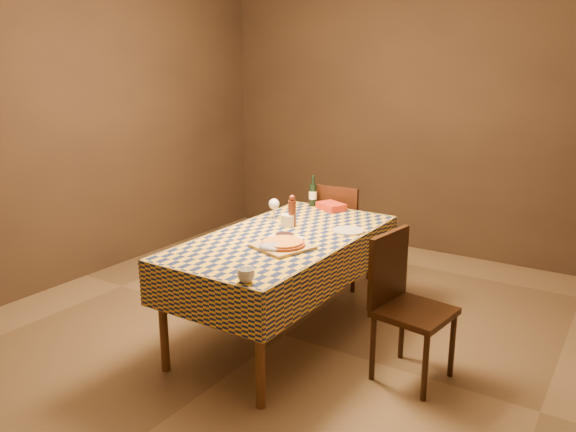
# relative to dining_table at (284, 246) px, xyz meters

# --- Properties ---
(room) EXTENTS (5.00, 5.10, 2.70)m
(room) POSITION_rel_dining_table_xyz_m (0.00, 0.00, 0.66)
(room) COLOR brown
(room) RESTS_ON ground
(dining_table) EXTENTS (0.94, 1.84, 0.77)m
(dining_table) POSITION_rel_dining_table_xyz_m (0.00, 0.00, 0.00)
(dining_table) COLOR brown
(dining_table) RESTS_ON ground
(cutting_board) EXTENTS (0.41, 0.41, 0.02)m
(cutting_board) POSITION_rel_dining_table_xyz_m (0.15, -0.24, 0.09)
(cutting_board) COLOR #AB8950
(cutting_board) RESTS_ON dining_table
(pizza) EXTENTS (0.36, 0.36, 0.03)m
(pizza) POSITION_rel_dining_table_xyz_m (0.15, -0.24, 0.11)
(pizza) COLOR #943F18
(pizza) RESTS_ON cutting_board
(pepper_mill) EXTENTS (0.07, 0.07, 0.24)m
(pepper_mill) POSITION_rel_dining_table_xyz_m (-0.08, 0.23, 0.19)
(pepper_mill) COLOR #4F2012
(pepper_mill) RESTS_ON dining_table
(bowl) EXTENTS (0.16, 0.16, 0.04)m
(bowl) POSITION_rel_dining_table_xyz_m (0.06, -0.09, 0.10)
(bowl) COLOR #674956
(bowl) RESTS_ON dining_table
(wine_glass) EXTENTS (0.08, 0.08, 0.17)m
(wine_glass) POSITION_rel_dining_table_xyz_m (-0.30, 0.31, 0.19)
(wine_glass) COLOR silver
(wine_glass) RESTS_ON dining_table
(wine_bottle) EXTENTS (0.08, 0.08, 0.26)m
(wine_bottle) POSITION_rel_dining_table_xyz_m (-0.27, 0.86, 0.18)
(wine_bottle) COLOR black
(wine_bottle) RESTS_ON dining_table
(deli_tub) EXTENTS (0.12, 0.12, 0.09)m
(deli_tub) POSITION_rel_dining_table_xyz_m (-0.11, 0.21, 0.12)
(deli_tub) COLOR silver
(deli_tub) RESTS_ON dining_table
(takeout_container) EXTENTS (0.27, 0.24, 0.06)m
(takeout_container) POSITION_rel_dining_table_xyz_m (-0.07, 0.82, 0.10)
(takeout_container) COLOR #AE2E17
(takeout_container) RESTS_ON dining_table
(white_plate) EXTENTS (0.27, 0.27, 0.01)m
(white_plate) POSITION_rel_dining_table_xyz_m (0.34, 0.33, 0.08)
(white_plate) COLOR silver
(white_plate) RESTS_ON dining_table
(tumbler) EXTENTS (0.11, 0.11, 0.08)m
(tumbler) POSITION_rel_dining_table_xyz_m (0.31, -0.85, 0.12)
(tumbler) COLOR white
(tumbler) RESTS_ON dining_table
(flour_patch) EXTENTS (0.26, 0.21, 0.00)m
(flour_patch) POSITION_rel_dining_table_xyz_m (0.04, -0.07, 0.08)
(flour_patch) COLOR silver
(flour_patch) RESTS_ON dining_table
(flour_bag) EXTENTS (0.20, 0.17, 0.05)m
(flour_bag) POSITION_rel_dining_table_xyz_m (0.13, -0.33, 0.10)
(flour_bag) COLOR #99A2C4
(flour_bag) RESTS_ON dining_table
(chair_far) EXTENTS (0.44, 0.45, 0.93)m
(chair_far) POSITION_rel_dining_table_xyz_m (-0.13, 1.10, -0.17)
(chair_far) COLOR black
(chair_far) RESTS_ON ground
(chair_right) EXTENTS (0.48, 0.48, 0.93)m
(chair_right) POSITION_rel_dining_table_xyz_m (0.91, -0.04, -0.17)
(chair_right) COLOR black
(chair_right) RESTS_ON ground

